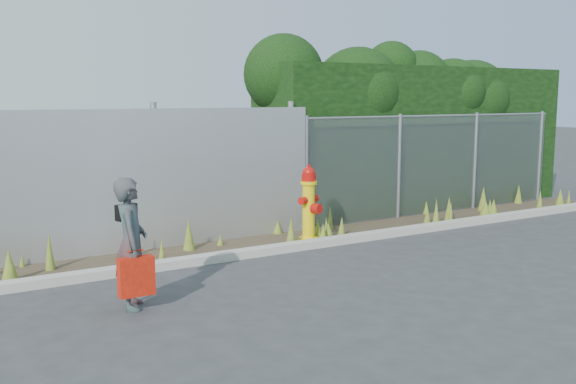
{
  "coord_description": "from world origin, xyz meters",
  "views": [
    {
      "loc": [
        -5.09,
        -6.52,
        2.38
      ],
      "look_at": [
        -0.3,
        1.4,
        1.0
      ],
      "focal_mm": 40.0,
      "sensor_mm": 36.0,
      "label": 1
    }
  ],
  "objects": [
    {
      "name": "hedge",
      "position": [
        4.35,
        4.02,
        1.94
      ],
      "size": [
        7.62,
        1.97,
        3.59
      ],
      "color": "black",
      "rests_on": "ground"
    },
    {
      "name": "ground",
      "position": [
        0.0,
        0.0,
        0.0
      ],
      "size": [
        80.0,
        80.0,
        0.0
      ],
      "primitive_type": "plane",
      "color": "#343436",
      "rests_on": "ground"
    },
    {
      "name": "black_shoulder_bag",
      "position": [
        -2.95,
        0.6,
        1.08
      ],
      "size": [
        0.25,
        0.1,
        0.18
      ],
      "rotation": [
        0.0,
        0.0,
        0.35
      ],
      "color": "black"
    },
    {
      "name": "woman",
      "position": [
        -2.96,
        0.41,
        0.75
      ],
      "size": [
        0.51,
        0.63,
        1.49
      ],
      "primitive_type": "imported",
      "rotation": [
        0.0,
        0.0,
        1.24
      ],
      "color": "#0F6262",
      "rests_on": "ground"
    },
    {
      "name": "curb",
      "position": [
        0.0,
        1.8,
        0.06
      ],
      "size": [
        16.0,
        0.22,
        0.12
      ],
      "primitive_type": "cube",
      "color": "#A8A498",
      "rests_on": "ground"
    },
    {
      "name": "fire_hydrant",
      "position": [
        0.6,
        2.22,
        0.62
      ],
      "size": [
        0.43,
        0.38,
        1.28
      ],
      "rotation": [
        0.0,
        0.0,
        0.36
      ],
      "color": "yellow",
      "rests_on": "ground"
    },
    {
      "name": "weed_strip",
      "position": [
        -0.18,
        2.44,
        0.14
      ],
      "size": [
        16.0,
        1.3,
        0.55
      ],
      "color": "#3E3223",
      "rests_on": "ground"
    },
    {
      "name": "chainlink_fence",
      "position": [
        4.25,
        3.0,
        1.03
      ],
      "size": [
        6.5,
        0.07,
        2.05
      ],
      "color": "gray",
      "rests_on": "ground"
    },
    {
      "name": "corrugated_fence",
      "position": [
        -3.25,
        3.01,
        1.1
      ],
      "size": [
        8.5,
        0.21,
        2.3
      ],
      "color": "#A6A9AD",
      "rests_on": "ground"
    },
    {
      "name": "red_tote_bag",
      "position": [
        -2.98,
        0.22,
        0.41
      ],
      "size": [
        0.39,
        0.14,
        0.52
      ],
      "rotation": [
        0.0,
        0.0,
        0.0
      ],
      "color": "#9E1609"
    }
  ]
}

